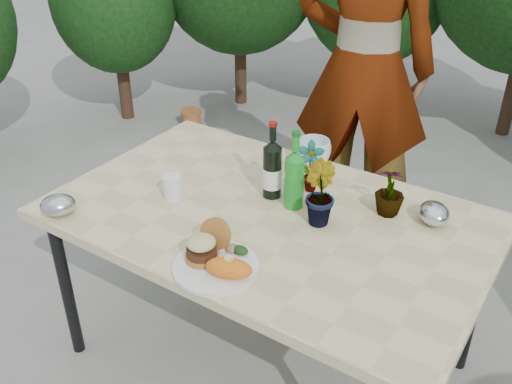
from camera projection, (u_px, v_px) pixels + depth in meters
The scene contains 18 objects.
ground at pixel (266, 356), 2.50m from camera, with size 80.00×80.00×0.00m, color slate.
patio_table at pixel (268, 226), 2.15m from camera, with size 1.60×1.00×0.75m.
shrub_hedge at pixel (505, 16), 2.95m from camera, with size 6.84×5.26×2.24m.
dinner_plate at pixel (216, 267), 1.83m from camera, with size 0.28×0.28×0.01m, color white.
burger_stack at pixel (205, 245), 1.84m from camera, with size 0.11×0.16×0.11m.
sweet_potato at pixel (229, 268), 1.76m from camera, with size 0.15×0.08×0.06m, color orange.
grilled_veg at pixel (237, 249), 1.88m from camera, with size 0.08×0.05×0.03m.
wine_bottle at pixel (272, 170), 2.17m from camera, with size 0.07×0.07×0.31m.
sparkling_water at pixel (294, 180), 2.10m from camera, with size 0.07×0.07×0.31m.
plastic_cup at pixel (173, 187), 2.19m from camera, with size 0.07×0.07×0.10m, color white.
seedling_left at pixel (310, 167), 2.21m from camera, with size 0.11×0.07×0.21m, color #20511B.
seedling_mid at pixel (319, 193), 2.01m from camera, with size 0.13×0.10×0.23m, color #26531C.
seedling_right at pixel (390, 191), 2.07m from camera, with size 0.11×0.11×0.19m, color #2B5D20.
blue_bowl at pixel (314, 152), 2.42m from camera, with size 0.14×0.14×0.11m, color white.
foil_packet_left at pixel (58, 205), 2.09m from camera, with size 0.13×0.11×0.08m, color #B2B4B9.
foil_packet_right at pixel (434, 213), 2.04m from camera, with size 0.13×0.11×0.08m, color silver.
person at pixel (364, 68), 2.86m from camera, with size 0.71×0.47×1.95m, color #936849.
terracotta_pot at pixel (191, 118), 4.59m from camera, with size 0.17×0.17×0.14m.
Camera 1 is at (0.95, -1.51, 1.90)m, focal length 40.00 mm.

